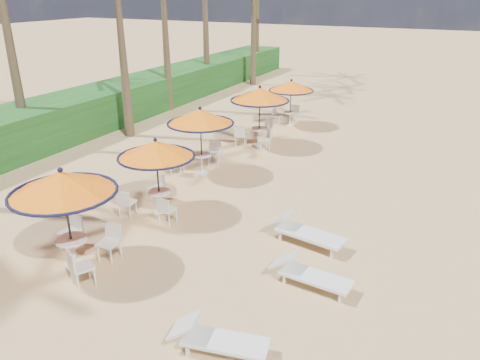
% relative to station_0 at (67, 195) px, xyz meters
% --- Properties ---
extents(ground, '(160.00, 160.00, 0.00)m').
position_rel_station_0_xyz_m(ground, '(4.93, 0.21, -1.94)').
color(ground, tan).
rests_on(ground, ground).
extents(scrub_hedge, '(3.00, 40.00, 1.80)m').
position_rel_station_0_xyz_m(scrub_hedge, '(-8.57, 11.21, -1.04)').
color(scrub_hedge, '#194716').
rests_on(scrub_hedge, ground).
extents(station_0, '(2.55, 2.55, 2.66)m').
position_rel_station_0_xyz_m(station_0, '(0.00, 0.00, 0.00)').
color(station_0, black).
rests_on(station_0, ground).
extents(station_1, '(2.33, 2.33, 2.43)m').
position_rel_station_0_xyz_m(station_1, '(0.07, 3.40, -0.17)').
color(station_1, black).
rests_on(station_1, ground).
extents(station_2, '(2.46, 2.54, 2.57)m').
position_rel_station_0_xyz_m(station_2, '(-0.46, 6.91, 0.01)').
color(station_2, black).
rests_on(station_2, ground).
extents(station_3, '(2.56, 2.57, 2.67)m').
position_rel_station_0_xyz_m(station_3, '(0.11, 10.91, 0.01)').
color(station_3, black).
rests_on(station_3, ground).
extents(station_4, '(2.25, 2.25, 2.35)m').
position_rel_station_0_xyz_m(station_4, '(0.15, 14.63, -0.15)').
color(station_4, black).
rests_on(station_4, ground).
extents(lounger_near, '(2.01, 0.97, 0.69)m').
position_rel_station_0_xyz_m(lounger_near, '(4.61, -1.09, -1.62)').
color(lounger_near, silver).
rests_on(lounger_near, ground).
extents(lounger_mid, '(2.00, 0.79, 0.70)m').
position_rel_station_0_xyz_m(lounger_mid, '(5.49, 1.77, -1.62)').
color(lounger_mid, silver).
rests_on(lounger_mid, ground).
extents(lounger_far, '(2.30, 1.07, 0.79)m').
position_rel_station_0_xyz_m(lounger_far, '(4.72, 3.62, -1.57)').
color(lounger_far, silver).
rests_on(lounger_far, ground).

